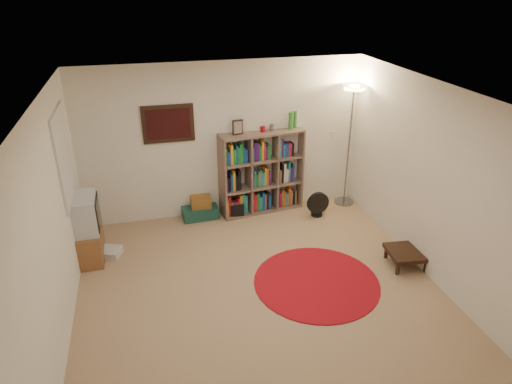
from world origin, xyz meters
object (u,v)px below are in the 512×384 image
(bookshelf, at_px, (260,173))
(side_table, at_px, (407,253))
(floor_lamp, at_px, (353,106))
(floor_fan, at_px, (318,204))
(tv_stand, at_px, (83,230))
(suitcase, at_px, (200,212))

(bookshelf, relative_size, side_table, 3.01)
(floor_lamp, relative_size, floor_fan, 4.91)
(floor_fan, distance_m, tv_stand, 3.64)
(side_table, bearing_deg, bookshelf, 125.87)
(bookshelf, relative_size, tv_stand, 1.71)
(floor_lamp, height_order, floor_fan, floor_lamp)
(floor_lamp, xyz_separation_m, floor_fan, (-0.63, -0.34, -1.51))
(bookshelf, relative_size, suitcase, 2.79)
(floor_lamp, bearing_deg, suitcase, 177.65)
(bookshelf, relative_size, floor_fan, 3.91)
(tv_stand, relative_size, side_table, 1.76)
(bookshelf, xyz_separation_m, suitcase, (-1.03, -0.02, -0.58))
(floor_fan, relative_size, tv_stand, 0.44)
(side_table, bearing_deg, floor_lamp, 90.67)
(floor_fan, relative_size, side_table, 0.77)
(suitcase, xyz_separation_m, side_table, (2.55, -2.08, 0.10))
(bookshelf, xyz_separation_m, floor_fan, (0.86, -0.47, -0.46))
(floor_lamp, relative_size, side_table, 3.78)
(floor_fan, xyz_separation_m, side_table, (0.66, -1.64, -0.02))
(floor_fan, distance_m, side_table, 1.77)
(bookshelf, distance_m, floor_lamp, 1.84)
(floor_fan, bearing_deg, suitcase, 160.27)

